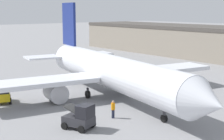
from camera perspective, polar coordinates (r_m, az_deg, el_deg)
name	(u,v)px	position (r m, az deg, el deg)	size (l,w,h in m)	color
ground_plane	(112,98)	(40.88, 0.00, -4.68)	(400.00, 400.00, 0.00)	gray
airplane	(108,71)	(41.01, -0.63, -0.16)	(35.50, 30.11, 11.35)	silver
ground_crew_worker	(113,109)	(33.30, 0.18, -6.45)	(0.39, 0.39, 1.76)	#1E2338
baggage_tug	(3,93)	(40.32, -17.73, -3.73)	(2.96, 2.49, 2.55)	yellow
belt_loader_truck	(80,117)	(30.52, -5.27, -7.85)	(3.00, 2.71, 2.24)	#2D2D33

